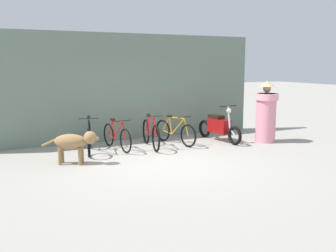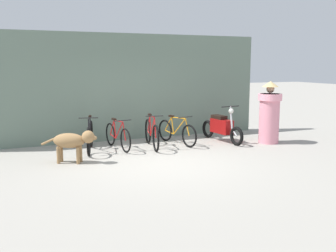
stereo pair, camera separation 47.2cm
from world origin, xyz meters
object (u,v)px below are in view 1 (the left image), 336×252
at_px(bicycle_0, 89,137).
at_px(motorcycle, 219,127).
at_px(person_in_robes, 266,112).
at_px(bicycle_3, 175,132).
at_px(stray_dog, 75,142).
at_px(bicycle_2, 151,134).
at_px(bicycle_1, 117,137).

relative_size(bicycle_0, motorcycle, 0.93).
distance_m(bicycle_0, person_in_robes, 4.90).
relative_size(bicycle_3, person_in_robes, 0.97).
relative_size(bicycle_3, stray_dog, 1.44).
height_order(motorcycle, person_in_robes, person_in_robes).
height_order(bicycle_2, bicycle_3, bicycle_2).
distance_m(bicycle_1, person_in_robes, 4.21).
height_order(bicycle_3, stray_dog, bicycle_3).
distance_m(bicycle_0, bicycle_3, 2.37).
bearing_deg(motorcycle, bicycle_3, -102.65).
bearing_deg(bicycle_0, stray_dog, -14.29).
bearing_deg(person_in_robes, bicycle_1, 2.83).
bearing_deg(bicycle_0, bicycle_1, 104.68).
distance_m(bicycle_0, bicycle_2, 1.60).
height_order(bicycle_2, motorcycle, motorcycle).
bearing_deg(bicycle_2, stray_dog, -58.78).
xyz_separation_m(bicycle_0, bicycle_1, (0.71, -0.01, -0.04)).
height_order(bicycle_2, stray_dog, bicycle_2).
bearing_deg(bicycle_0, motorcycle, 101.95).
bearing_deg(stray_dog, person_in_robes, 30.55).
bearing_deg(motorcycle, person_in_robes, 52.82).
xyz_separation_m(stray_dog, person_in_robes, (5.38, 0.15, 0.34)).
height_order(bicycle_1, bicycle_2, bicycle_2).
bearing_deg(bicycle_3, motorcycle, 70.05).
height_order(bicycle_0, bicycle_1, bicycle_0).
distance_m(motorcycle, stray_dog, 4.36).
xyz_separation_m(motorcycle, stray_dog, (-4.28, -0.82, 0.09)).
relative_size(bicycle_0, bicycle_1, 1.08).
distance_m(bicycle_0, bicycle_1, 0.71).
bearing_deg(bicycle_0, bicycle_3, 104.03).
xyz_separation_m(bicycle_1, person_in_robes, (4.08, -0.89, 0.51)).
height_order(bicycle_1, person_in_robes, person_in_robes).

